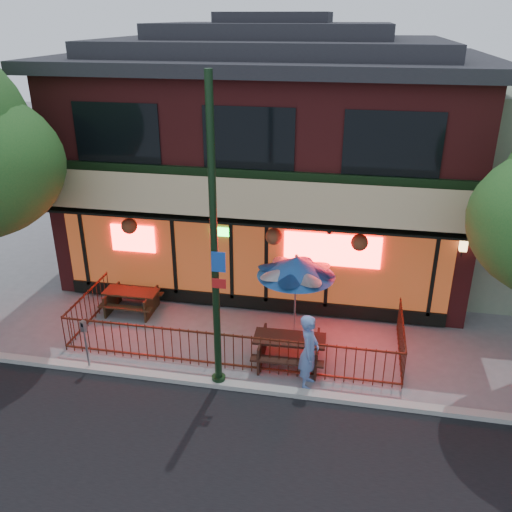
% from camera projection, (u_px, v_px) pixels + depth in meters
% --- Properties ---
extents(ground, '(80.00, 80.00, 0.00)m').
position_uv_depth(ground, '(223.00, 373.00, 13.04)').
color(ground, gray).
rests_on(ground, ground).
extents(curb, '(80.00, 0.25, 0.12)m').
position_uv_depth(curb, '(218.00, 384.00, 12.56)').
color(curb, '#999993').
rests_on(curb, ground).
extents(restaurant_building, '(12.96, 9.49, 8.05)m').
position_uv_depth(restaurant_building, '(273.00, 141.00, 17.74)').
color(restaurant_building, maroon).
rests_on(restaurant_building, ground).
extents(patio_fence, '(8.44, 2.62, 1.00)m').
position_uv_depth(patio_fence, '(227.00, 339.00, 13.23)').
color(patio_fence, '#471A0F').
rests_on(patio_fence, ground).
extents(street_light, '(0.43, 0.32, 7.00)m').
position_uv_depth(street_light, '(215.00, 261.00, 11.39)').
color(street_light, black).
rests_on(street_light, ground).
extents(picnic_table_left, '(1.55, 1.19, 0.66)m').
position_uv_depth(picnic_table_left, '(132.00, 298.00, 15.58)').
color(picnic_table_left, '#352413').
rests_on(picnic_table_left, ground).
extents(picnic_table_right, '(1.77, 1.38, 0.74)m').
position_uv_depth(picnic_table_right, '(289.00, 346.00, 13.21)').
color(picnic_table_right, black).
rests_on(picnic_table_right, ground).
extents(patio_umbrella, '(2.03, 2.03, 2.32)m').
position_uv_depth(patio_umbrella, '(296.00, 267.00, 13.90)').
color(patio_umbrella, gray).
rests_on(patio_umbrella, ground).
extents(pedestrian, '(0.49, 0.70, 1.84)m').
position_uv_depth(pedestrian, '(309.00, 351.00, 12.24)').
color(pedestrian, '#5E7CBD').
rests_on(pedestrian, ground).
extents(parking_meter_near, '(0.15, 0.14, 1.36)m').
position_uv_depth(parking_meter_near, '(85.00, 337.00, 12.79)').
color(parking_meter_near, gray).
rests_on(parking_meter_near, ground).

